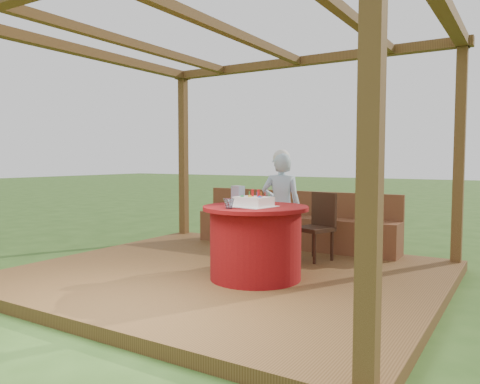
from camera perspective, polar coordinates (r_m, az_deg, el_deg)
name	(u,v)px	position (r m, az deg, el deg)	size (l,w,h in m)	color
ground	(228,281)	(5.39, -1.42, -10.82)	(60.00, 60.00, 0.00)	#2D501A
deck	(228,276)	(5.38, -1.42, -10.20)	(4.50, 4.00, 0.12)	brown
pergola	(228,66)	(5.32, -1.46, 15.15)	(4.50, 4.00, 2.72)	brown
bench	(293,228)	(6.79, 6.53, -4.44)	(3.00, 0.42, 0.80)	brown
table	(255,242)	(4.95, 1.90, -6.09)	(1.11, 1.11, 0.77)	maroon
chair	(318,223)	(5.97, 9.50, -3.80)	(0.51, 0.51, 0.84)	#331D10
elderly_woman	(281,205)	(5.80, 5.05, -1.61)	(0.57, 0.48, 1.38)	#92BED9
birthday_cake	(254,202)	(4.83, 1.66, -1.17)	(0.45, 0.45, 0.18)	white
gift_bag	(238,195)	(5.19, -0.26, -0.32)	(0.14, 0.09, 0.20)	#C17CA3
drinking_glass	(229,204)	(4.64, -1.36, -1.42)	(0.11, 0.11, 0.10)	white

